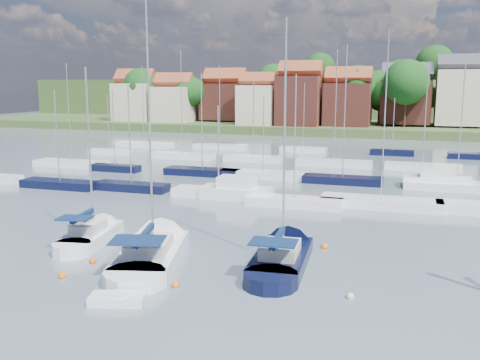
% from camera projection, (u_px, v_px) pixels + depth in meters
% --- Properties ---
extents(ground, '(260.00, 260.00, 0.00)m').
position_uv_depth(ground, '(324.00, 170.00, 69.15)').
color(ground, '#4D5B68').
rests_on(ground, ground).
extents(sailboat_left, '(4.10, 9.98, 13.26)m').
position_uv_depth(sailboat_left, '(97.00, 233.00, 38.97)').
color(sailboat_left, white).
rests_on(sailboat_left, ground).
extents(sailboat_centre, '(6.76, 13.80, 18.04)m').
position_uv_depth(sailboat_centre, '(157.00, 247.00, 35.77)').
color(sailboat_centre, white).
rests_on(sailboat_centre, ground).
extents(sailboat_navy, '(3.89, 11.89, 16.21)m').
position_uv_depth(sailboat_navy, '(285.00, 253.00, 34.46)').
color(sailboat_navy, black).
rests_on(sailboat_navy, ground).
extents(tender, '(3.05, 2.00, 0.61)m').
position_uv_depth(tender, '(117.00, 299.00, 27.40)').
color(tender, white).
rests_on(tender, ground).
extents(buoy_b, '(0.49, 0.49, 0.49)m').
position_uv_depth(buoy_b, '(62.00, 278.00, 31.01)').
color(buoy_b, '#D85914').
rests_on(buoy_b, ground).
extents(buoy_c, '(0.48, 0.48, 0.48)m').
position_uv_depth(buoy_c, '(93.00, 263.00, 33.63)').
color(buoy_c, '#D85914').
rests_on(buoy_c, ground).
extents(buoy_d, '(0.50, 0.50, 0.50)m').
position_uv_depth(buoy_d, '(176.00, 287.00, 29.65)').
color(buoy_d, '#D85914').
rests_on(buoy_d, ground).
extents(buoy_e, '(0.50, 0.50, 0.50)m').
position_uv_depth(buoy_e, '(324.00, 248.00, 36.57)').
color(buoy_e, '#D85914').
rests_on(buoy_e, ground).
extents(buoy_f, '(0.43, 0.43, 0.43)m').
position_uv_depth(buoy_f, '(350.00, 299.00, 28.06)').
color(buoy_f, beige).
rests_on(buoy_f, ground).
extents(marina_field, '(79.62, 41.41, 15.93)m').
position_uv_depth(marina_field, '(333.00, 174.00, 63.96)').
color(marina_field, white).
rests_on(marina_field, ground).
extents(far_shore_town, '(212.46, 90.00, 22.27)m').
position_uv_depth(far_shore_town, '(382.00, 106.00, 154.48)').
color(far_shore_town, '#48572B').
rests_on(far_shore_town, ground).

